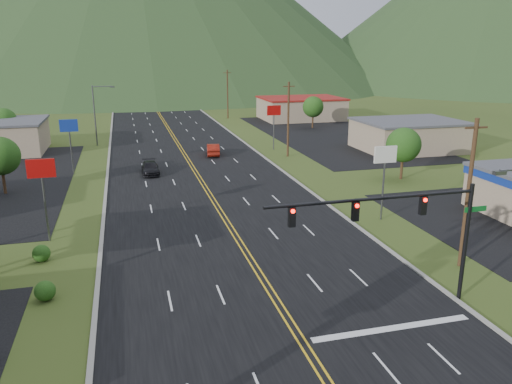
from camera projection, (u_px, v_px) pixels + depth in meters
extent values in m
cylinder|color=black|center=(465.00, 243.00, 28.43)|extent=(0.24, 0.24, 7.00)
cylinder|color=black|center=(373.00, 199.00, 26.09)|extent=(12.00, 0.18, 0.18)
cube|color=#0C591E|center=(476.00, 209.00, 27.97)|extent=(1.40, 0.06, 0.30)
cube|color=black|center=(423.00, 205.00, 27.00)|extent=(0.35, 0.28, 1.05)
sphere|color=#FF0C05|center=(425.00, 200.00, 26.73)|extent=(0.22, 0.22, 0.22)
cube|color=black|center=(355.00, 211.00, 26.01)|extent=(0.35, 0.28, 1.05)
sphere|color=#FF0C05|center=(357.00, 206.00, 25.75)|extent=(0.22, 0.22, 0.22)
cube|color=black|center=(292.00, 217.00, 25.15)|extent=(0.35, 0.28, 1.05)
sphere|color=#FF0C05|center=(293.00, 211.00, 24.88)|extent=(0.22, 0.22, 0.22)
cube|color=#59595E|center=(500.00, 173.00, 22.81)|extent=(0.60, 0.25, 0.18)
cylinder|color=#59595E|center=(95.00, 116.00, 74.62)|extent=(0.20, 0.20, 9.00)
cylinder|color=#59595E|center=(102.00, 86.00, 73.78)|extent=(2.88, 0.12, 0.12)
cube|color=#59595E|center=(112.00, 87.00, 74.17)|extent=(0.60, 0.25, 0.18)
cube|color=tan|center=(409.00, 136.00, 72.23)|extent=(14.00, 11.00, 4.00)
cube|color=#4C4C51|center=(410.00, 121.00, 71.64)|extent=(14.40, 11.40, 0.30)
cube|color=tan|center=(301.00, 109.00, 103.72)|extent=(16.00, 12.00, 4.20)
cube|color=maroon|center=(301.00, 98.00, 103.10)|extent=(16.40, 12.40, 0.30)
cylinder|color=#59595E|center=(46.00, 210.00, 37.52)|extent=(0.16, 0.16, 5.00)
cube|color=#A10A09|center=(41.00, 168.00, 36.64)|extent=(2.00, 0.18, 1.40)
cylinder|color=#59595E|center=(72.00, 153.00, 57.96)|extent=(0.16, 0.16, 5.00)
cube|color=navy|center=(69.00, 126.00, 57.07)|extent=(2.00, 0.18, 1.40)
cylinder|color=#59595E|center=(383.00, 191.00, 42.33)|extent=(0.16, 0.16, 5.00)
cube|color=white|center=(385.00, 155.00, 41.44)|extent=(2.00, 0.18, 1.40)
cylinder|color=#59595E|center=(274.00, 133.00, 72.05)|extent=(0.16, 0.16, 5.00)
cube|color=#A10A09|center=(274.00, 110.00, 71.16)|extent=(2.00, 0.18, 1.40)
cylinder|color=#382314|center=(4.00, 179.00, 50.25)|extent=(0.30, 0.30, 3.00)
sphere|color=#1F4614|center=(0.00, 156.00, 49.59)|extent=(3.84, 3.84, 3.84)
cylinder|color=#382314|center=(6.00, 137.00, 74.10)|extent=(0.30, 0.30, 3.00)
sphere|color=#1F4614|center=(4.00, 121.00, 73.43)|extent=(3.84, 3.84, 3.84)
cylinder|color=#382314|center=(402.00, 166.00, 55.97)|extent=(0.30, 0.30, 3.00)
sphere|color=#1F4614|center=(404.00, 145.00, 55.30)|extent=(3.84, 3.84, 3.84)
cylinder|color=#382314|center=(313.00, 120.00, 92.25)|extent=(0.30, 0.30, 3.00)
sphere|color=#1F4614|center=(313.00, 107.00, 91.59)|extent=(3.84, 3.84, 3.84)
cylinder|color=#382314|center=(468.00, 195.00, 32.47)|extent=(0.28, 0.28, 10.00)
cube|color=#382314|center=(476.00, 128.00, 31.25)|extent=(1.60, 0.12, 0.12)
cylinder|color=#382314|center=(288.00, 120.00, 66.84)|extent=(0.28, 0.28, 10.00)
cube|color=#382314|center=(289.00, 86.00, 65.62)|extent=(1.60, 0.12, 0.12)
cylinder|color=#382314|center=(228.00, 94.00, 103.99)|extent=(0.28, 0.28, 10.00)
cube|color=#382314|center=(227.00, 73.00, 102.77)|extent=(1.60, 0.12, 0.12)
cylinder|color=#382314|center=(199.00, 82.00, 141.14)|extent=(0.28, 0.28, 10.00)
cube|color=#382314|center=(198.00, 66.00, 139.93)|extent=(1.60, 0.12, 0.12)
imported|color=black|center=(150.00, 168.00, 58.36)|extent=(1.97, 4.77, 1.38)
imported|color=maroon|center=(213.00, 150.00, 68.75)|extent=(2.30, 4.92, 1.56)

